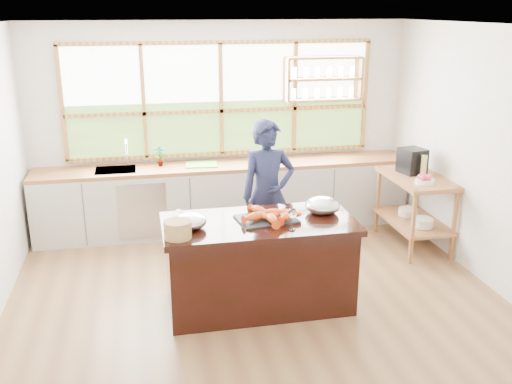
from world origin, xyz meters
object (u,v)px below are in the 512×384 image
object	(u,v)px
wicker_basket	(178,229)
cook	(268,194)
espresso_machine	(412,161)
island	(259,263)

from	to	relation	value
wicker_basket	cook	bearing A→B (deg)	47.67
espresso_machine	island	bearing A→B (deg)	-163.10
cook	wicker_basket	world-z (taller)	cook
cook	island	bearing A→B (deg)	-112.14
island	espresso_machine	size ratio (longest dim) A/B	6.01
cook	wicker_basket	xyz separation A→B (m)	(-1.09, -1.20, 0.13)
island	cook	size ratio (longest dim) A/B	1.09
cook	wicker_basket	bearing A→B (deg)	-136.74
island	espresso_machine	bearing A→B (deg)	29.86
espresso_machine	wicker_basket	xyz separation A→B (m)	(-2.98, -1.52, -0.07)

